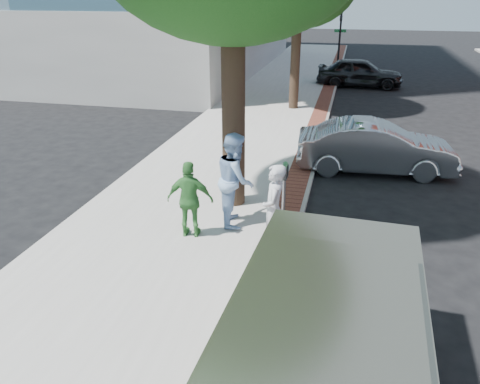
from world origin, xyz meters
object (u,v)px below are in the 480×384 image
(person_gray, at_px, (274,210))
(sedan_silver, at_px, (376,147))
(van, at_px, (320,375))
(parking_meter, at_px, (284,182))
(person_green, at_px, (190,200))
(person_officer, at_px, (235,179))
(bg_car, at_px, (360,72))

(person_gray, distance_m, sedan_silver, 5.75)
(sedan_silver, distance_m, van, 9.40)
(parking_meter, relative_size, person_green, 0.92)
(parking_meter, height_order, person_officer, person_officer)
(parking_meter, distance_m, person_officer, 1.05)
(parking_meter, relative_size, bg_car, 0.33)
(person_green, relative_size, van, 0.30)
(person_officer, distance_m, sedan_silver, 5.30)
(person_officer, distance_m, person_green, 1.11)
(person_gray, xyz_separation_m, person_officer, (-1.00, 1.05, 0.11))
(person_green, bearing_deg, person_gray, 165.80)
(sedan_silver, bearing_deg, bg_car, -2.47)
(bg_car, bearing_deg, van, 179.65)
(person_officer, distance_m, van, 5.48)
(person_gray, relative_size, bg_car, 0.40)
(person_gray, bearing_deg, sedan_silver, 154.15)
(bg_car, height_order, van, van)
(parking_meter, relative_size, van, 0.27)
(person_officer, height_order, van, person_officer)
(person_gray, height_order, van, van)
(person_officer, height_order, bg_car, person_officer)
(person_officer, height_order, person_green, person_officer)
(sedan_silver, bearing_deg, person_gray, 154.77)
(person_green, relative_size, bg_car, 0.36)
(person_officer, relative_size, van, 0.37)
(person_gray, height_order, sedan_silver, person_gray)
(person_gray, bearing_deg, person_officer, -141.58)
(bg_car, bearing_deg, parking_meter, 175.71)
(person_gray, bearing_deg, van, 11.26)
(person_gray, distance_m, van, 4.15)
(van, bearing_deg, sedan_silver, 87.52)
(van, bearing_deg, person_green, 127.31)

